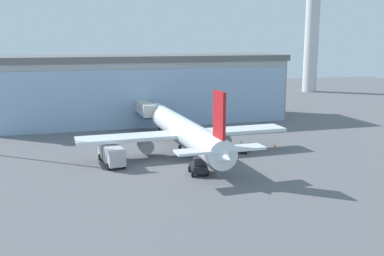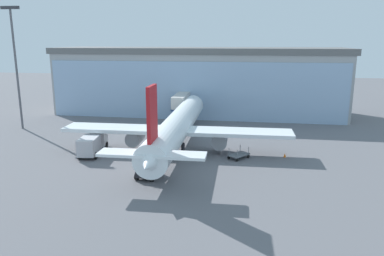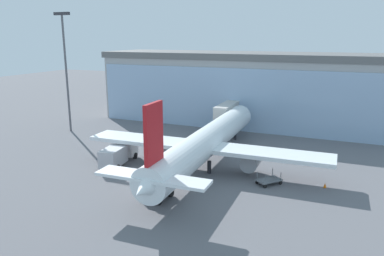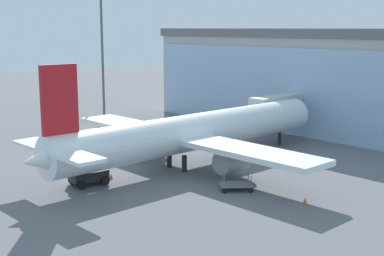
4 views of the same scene
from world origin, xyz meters
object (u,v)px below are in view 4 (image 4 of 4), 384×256
airplane (192,133)px  catering_truck (101,140)px  jet_bridge (289,105)px  safety_cone_wingtip (305,200)px  apron_light_mast (102,39)px  pushback_tug (87,174)px  baggage_cart (236,185)px  safety_cone_nose (111,176)px

airplane → catering_truck: airplane is taller
jet_bridge → safety_cone_wingtip: (17.45, -19.89, -3.87)m
catering_truck → safety_cone_wingtip: (25.86, 2.63, -1.19)m
apron_light_mast → airplane: size_ratio=0.56×
pushback_tug → catering_truck: bearing=59.0°
catering_truck → safety_cone_wingtip: bearing=-90.8°
airplane → catering_truck: (-11.07, -3.71, -1.90)m
catering_truck → baggage_cart: catering_truck is taller
baggage_cart → safety_cone_nose: (-10.16, -6.08, -0.23)m
airplane → apron_light_mast: bearing=72.5°
airplane → catering_truck: size_ratio=4.92×
jet_bridge → catering_truck: bearing=158.3°
safety_cone_wingtip → apron_light_mast: bearing=168.0°
apron_light_mast → baggage_cart: size_ratio=6.46×
airplane → safety_cone_wingtip: 15.14m
baggage_cart → safety_cone_nose: size_ratio=5.80×
jet_bridge → catering_truck: jet_bridge is taller
jet_bridge → airplane: size_ratio=0.35×
jet_bridge → pushback_tug: size_ratio=3.83×
catering_truck → safety_cone_wingtip: size_ratio=13.65×
safety_cone_wingtip → safety_cone_nose: bearing=-154.8°
baggage_cart → apron_light_mast: bearing=-67.6°
apron_light_mast → airplane: bearing=-15.8°
baggage_cart → jet_bridge: bearing=-113.5°
catering_truck → safety_cone_nose: (9.66, -4.98, -1.19)m
jet_bridge → safety_cone_wingtip: jet_bridge is taller
baggage_cart → safety_cone_wingtip: (6.04, 1.53, -0.23)m
safety_cone_nose → safety_cone_wingtip: bearing=25.2°
apron_light_mast → baggage_cart: bearing=-16.0°
safety_cone_wingtip → airplane: bearing=175.8°
airplane → catering_truck: bearing=106.8°
pushback_tug → safety_cone_nose: (-0.29, 2.64, -0.70)m
safety_cone_wingtip → jet_bridge: bearing=131.3°
apron_light_mast → catering_truck: size_ratio=2.74×
pushback_tug → safety_cone_nose: bearing=12.7°
baggage_cart → catering_truck: bearing=-48.4°
catering_truck → airplane: bearing=-78.1°
pushback_tug → safety_cone_nose: pushback_tug is taller
catering_truck → safety_cone_nose: catering_truck is taller
baggage_cart → safety_cone_wingtip: 6.24m
airplane → pushback_tug: airplane is taller
baggage_cart → safety_cone_nose: baggage_cart is taller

